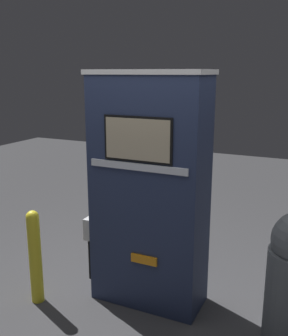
{
  "coord_description": "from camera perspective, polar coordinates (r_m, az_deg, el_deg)",
  "views": [
    {
      "loc": [
        1.34,
        -2.71,
        2.02
      ],
      "look_at": [
        0.0,
        0.11,
        1.26
      ],
      "focal_mm": 42.0,
      "sensor_mm": 36.0,
      "label": 1
    }
  ],
  "objects": [
    {
      "name": "gas_pump",
      "position": [
        3.38,
        0.77,
        -3.41
      ],
      "size": [
        1.07,
        0.48,
        2.04
      ],
      "color": "#232D4C",
      "rests_on": "ground_plane"
    },
    {
      "name": "safety_bollard",
      "position": [
        3.68,
        -15.53,
        -12.02
      ],
      "size": [
        0.11,
        0.11,
        0.86
      ],
      "color": "yellow",
      "rests_on": "ground_plane"
    },
    {
      "name": "ground_plane",
      "position": [
        3.64,
        -0.8,
        -19.98
      ],
      "size": [
        14.0,
        14.0,
        0.0
      ],
      "primitive_type": "plane",
      "color": "#38383A"
    }
  ]
}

